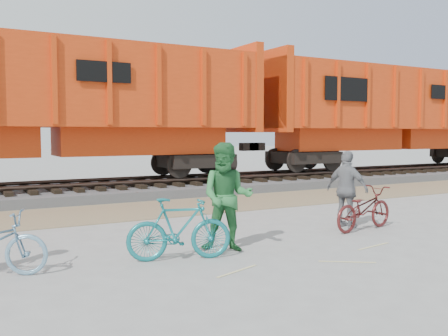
{
  "coord_description": "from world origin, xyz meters",
  "views": [
    {
      "loc": [
        -4.72,
        -7.07,
        2.05
      ],
      "look_at": [
        0.06,
        1.5,
        1.37
      ],
      "focal_mm": 40.0,
      "sensor_mm": 36.0,
      "label": 1
    }
  ],
  "objects": [
    {
      "name": "ground",
      "position": [
        0.0,
        0.0,
        0.0
      ],
      "size": [
        120.0,
        120.0,
        0.0
      ],
      "primitive_type": "plane",
      "color": "#9E9E99",
      "rests_on": "ground"
    },
    {
      "name": "person_man",
      "position": [
        -0.48,
        0.42,
        0.95
      ],
      "size": [
        1.17,
        1.12,
        1.89
      ],
      "primitive_type": "imported",
      "rotation": [
        0.0,
        0.0,
        -0.62
      ],
      "color": "#286D35",
      "rests_on": "ground"
    },
    {
      "name": "track",
      "position": [
        0.0,
        9.0,
        0.47
      ],
      "size": [
        120.0,
        2.6,
        0.24
      ],
      "color": "black",
      "rests_on": "ballast_bed"
    },
    {
      "name": "hopper_car_right",
      "position": [
        12.96,
        9.0,
        3.01
      ],
      "size": [
        14.0,
        3.13,
        4.65
      ],
      "color": "black",
      "rests_on": "track"
    },
    {
      "name": "ballast_bed",
      "position": [
        0.0,
        9.0,
        0.15
      ],
      "size": [
        120.0,
        4.0,
        0.3
      ],
      "primitive_type": "cube",
      "color": "slate",
      "rests_on": "ground"
    },
    {
      "name": "bicycle_teal",
      "position": [
        -1.48,
        0.22,
        0.51
      ],
      "size": [
        1.76,
        0.93,
        1.02
      ],
      "primitive_type": "imported",
      "rotation": [
        0.0,
        0.0,
        1.29
      ],
      "color": "#157378",
      "rests_on": "ground"
    },
    {
      "name": "person_woman",
      "position": [
        2.86,
        1.02,
        0.84
      ],
      "size": [
        0.67,
        1.06,
        1.68
      ],
      "primitive_type": "imported",
      "rotation": [
        0.0,
        0.0,
        1.86
      ],
      "color": "slate",
      "rests_on": "ground"
    },
    {
      "name": "bicycle_maroon",
      "position": [
        2.96,
        0.62,
        0.46
      ],
      "size": [
        1.83,
        0.89,
        0.92
      ],
      "primitive_type": "imported",
      "rotation": [
        0.0,
        0.0,
        1.73
      ],
      "color": "#541A19",
      "rests_on": "ground"
    },
    {
      "name": "gravel_strip",
      "position": [
        0.0,
        5.5,
        0.01
      ],
      "size": [
        120.0,
        3.0,
        0.02
      ],
      "primitive_type": "cube",
      "color": "#9D8161",
      "rests_on": "ground"
    },
    {
      "name": "hopper_car_center",
      "position": [
        -2.04,
        9.0,
        3.01
      ],
      "size": [
        14.0,
        3.13,
        4.65
      ],
      "color": "black",
      "rests_on": "track"
    }
  ]
}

